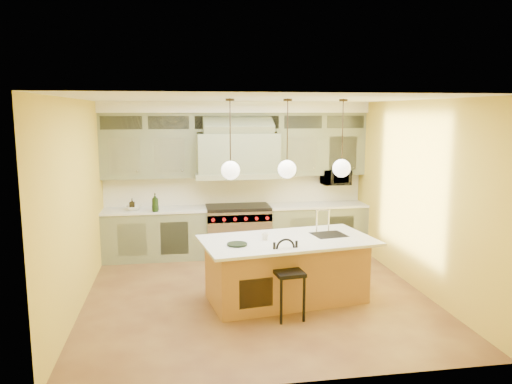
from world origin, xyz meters
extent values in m
plane|color=#55311D|center=(0.00, 0.00, 0.00)|extent=(5.00, 5.00, 0.00)
plane|color=white|center=(0.00, 0.00, 2.90)|extent=(5.00, 5.00, 0.00)
plane|color=gold|center=(0.00, 2.50, 1.45)|extent=(5.00, 0.00, 5.00)
plane|color=gold|center=(0.00, -2.50, 1.45)|extent=(5.00, 0.00, 5.00)
plane|color=gold|center=(-2.50, 0.00, 1.45)|extent=(0.00, 5.00, 5.00)
plane|color=gold|center=(2.50, 0.00, 1.45)|extent=(0.00, 5.00, 5.00)
cube|color=#747B5B|center=(-1.55, 2.17, 0.45)|extent=(1.90, 0.65, 0.90)
cube|color=#747B5B|center=(1.55, 2.17, 0.45)|extent=(1.90, 0.65, 0.90)
cube|color=silver|center=(-1.55, 2.17, 0.92)|extent=(1.90, 0.68, 0.04)
cube|color=silver|center=(1.55, 2.17, 0.92)|extent=(1.90, 0.68, 0.04)
cube|color=silver|center=(0.00, 2.48, 1.22)|extent=(5.00, 0.04, 0.56)
cube|color=#747B5B|center=(-1.62, 2.33, 1.93)|extent=(1.75, 0.35, 0.85)
cube|color=#747B5B|center=(1.62, 2.33, 1.93)|extent=(1.75, 0.35, 0.85)
cube|color=#747B5B|center=(0.00, 2.15, 1.95)|extent=(1.50, 0.70, 0.75)
cube|color=gray|center=(0.00, 2.15, 1.55)|extent=(1.60, 0.76, 0.10)
cube|color=#333833|center=(0.00, 2.33, 2.53)|extent=(5.00, 0.35, 0.35)
cube|color=white|center=(0.00, 2.31, 2.80)|extent=(5.00, 0.47, 0.20)
cube|color=silver|center=(0.00, 2.15, 0.45)|extent=(1.20, 0.70, 0.90)
cube|color=black|center=(0.00, 2.15, 0.93)|extent=(1.20, 0.70, 0.06)
cube|color=silver|center=(0.00, 1.83, 0.78)|extent=(1.20, 0.06, 0.14)
cube|color=#A6713B|center=(0.40, -0.25, 0.44)|extent=(2.31, 1.35, 0.88)
cube|color=silver|center=(0.41, -0.30, 0.90)|extent=(2.60, 1.64, 0.04)
cube|color=black|center=(1.07, -0.15, 0.90)|extent=(0.52, 0.48, 0.05)
cylinder|color=black|center=(0.15, -1.09, 0.30)|extent=(0.04, 0.04, 0.61)
cylinder|color=black|center=(0.46, -1.06, 0.30)|extent=(0.04, 0.04, 0.61)
cylinder|color=black|center=(0.12, -0.78, 0.30)|extent=(0.04, 0.04, 0.61)
cylinder|color=black|center=(0.43, -0.75, 0.30)|extent=(0.04, 0.04, 0.61)
cube|color=black|center=(0.29, -0.92, 0.63)|extent=(0.40, 0.40, 0.05)
torus|color=black|center=(0.27, -0.76, 0.92)|extent=(0.27, 0.06, 0.27)
imported|color=black|center=(1.95, 2.25, 1.45)|extent=(0.54, 0.37, 0.30)
imported|color=black|center=(-1.53, 1.92, 1.11)|extent=(0.14, 0.14, 0.34)
imported|color=black|center=(-1.95, 2.15, 1.05)|extent=(0.10, 0.10, 0.21)
imported|color=white|center=(-1.92, 2.15, 0.98)|extent=(0.30, 0.30, 0.07)
imported|color=white|center=(0.08, -0.29, 0.97)|extent=(0.12, 0.12, 0.10)
cylinder|color=#2D2319|center=(-0.40, -0.25, 2.88)|extent=(0.12, 0.12, 0.03)
cylinder|color=#2D2319|center=(-0.40, -0.25, 2.44)|extent=(0.02, 0.02, 0.93)
sphere|color=white|center=(-0.40, -0.25, 1.92)|extent=(0.26, 0.26, 0.26)
cylinder|color=#2D2319|center=(0.40, -0.25, 2.88)|extent=(0.12, 0.12, 0.03)
cylinder|color=#2D2319|center=(0.40, -0.25, 2.44)|extent=(0.02, 0.02, 0.93)
sphere|color=white|center=(0.40, -0.25, 1.92)|extent=(0.26, 0.26, 0.26)
cylinder|color=#2D2319|center=(1.20, -0.25, 2.88)|extent=(0.12, 0.12, 0.03)
cylinder|color=#2D2319|center=(1.20, -0.25, 2.44)|extent=(0.02, 0.02, 0.93)
sphere|color=white|center=(1.20, -0.25, 1.92)|extent=(0.26, 0.26, 0.26)
camera|label=1|loc=(-1.15, -7.06, 2.73)|focal=35.00mm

